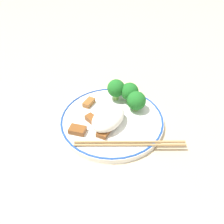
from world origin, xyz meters
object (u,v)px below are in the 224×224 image
chopsticks (130,143)px  broccoli_back_left (136,101)px  broccoli_back_right (116,88)px  broccoli_back_center (130,92)px  plate (112,120)px

chopsticks → broccoli_back_left: bearing=23.1°
chopsticks → broccoli_back_right: bearing=43.6°
broccoli_back_right → chopsticks: 0.17m
broccoli_back_center → chopsticks: bearing=-148.9°
broccoli_back_left → chopsticks: size_ratio=0.25×
broccoli_back_center → broccoli_back_left: bearing=-123.2°
broccoli_back_left → broccoli_back_right: bearing=82.1°
broccoli_back_left → broccoli_back_right: 0.07m
plate → broccoli_back_right: bearing=26.0°
broccoli_back_left → broccoli_back_center: broccoli_back_center is taller
chopsticks → plate: bearing=58.5°
broccoli_back_left → broccoli_back_center: 0.04m
broccoli_back_left → chopsticks: 0.12m
broccoli_back_left → broccoli_back_center: size_ratio=0.96×
broccoli_back_center → broccoli_back_right: 0.04m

